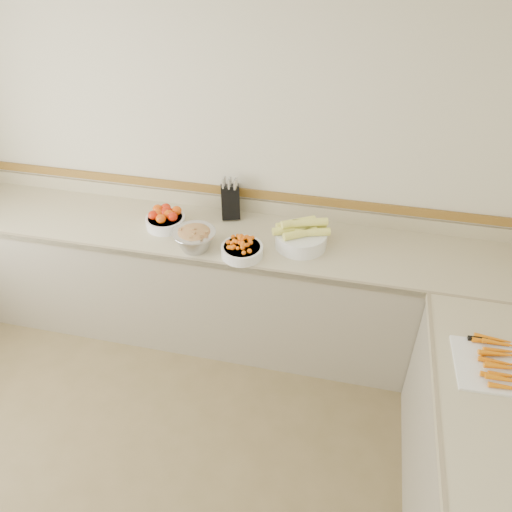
% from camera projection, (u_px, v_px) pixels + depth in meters
% --- Properties ---
extents(back_wall, '(4.00, 0.00, 4.00)m').
position_uv_depth(back_wall, '(227.00, 157.00, 3.35)').
color(back_wall, beige).
rests_on(back_wall, ground_plane).
extents(counter_back, '(4.00, 0.65, 1.08)m').
position_uv_depth(counter_back, '(219.00, 284.00, 3.60)').
color(counter_back, '#C2B68D').
rests_on(counter_back, ground_plane).
extents(knife_block, '(0.17, 0.18, 0.30)m').
position_uv_depth(knife_block, '(230.00, 201.00, 3.43)').
color(knife_block, black).
rests_on(knife_block, counter_back).
extents(tomato_bowl, '(0.27, 0.27, 0.13)m').
position_uv_depth(tomato_bowl, '(165.00, 218.00, 3.37)').
color(tomato_bowl, white).
rests_on(tomato_bowl, counter_back).
extents(cherry_tomato_bowl, '(0.27, 0.27, 0.15)m').
position_uv_depth(cherry_tomato_bowl, '(242.00, 249.00, 3.10)').
color(cherry_tomato_bowl, white).
rests_on(cherry_tomato_bowl, counter_back).
extents(corn_bowl, '(0.37, 0.33, 0.20)m').
position_uv_depth(corn_bowl, '(301.00, 235.00, 3.18)').
color(corn_bowl, white).
rests_on(corn_bowl, counter_back).
extents(rhubarb_bowl, '(0.28, 0.28, 0.16)m').
position_uv_depth(rhubarb_bowl, '(195.00, 238.00, 3.15)').
color(rhubarb_bowl, '#B2B2BA').
rests_on(rhubarb_bowl, counter_back).
extents(cutting_board, '(0.45, 0.37, 0.06)m').
position_uv_depth(cutting_board, '(502.00, 364.00, 2.40)').
color(cutting_board, white).
rests_on(cutting_board, counter_right).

